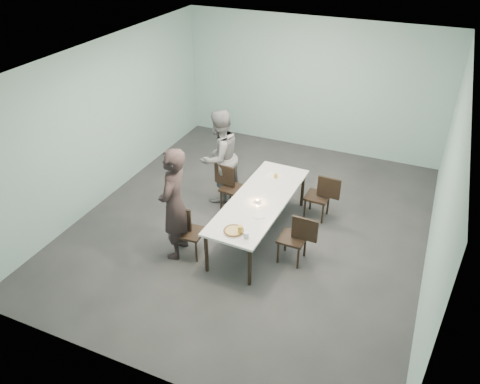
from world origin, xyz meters
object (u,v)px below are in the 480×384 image
at_px(chair_far_right, 322,194).
at_px(water_tumbler, 246,235).
at_px(side_plate, 259,216).
at_px(chair_near_left, 186,228).
at_px(chair_near_right, 297,236).
at_px(diner_far, 219,157).
at_px(table, 260,202).
at_px(pizza, 234,231).
at_px(amber_tumbler, 276,176).
at_px(tealight, 258,201).
at_px(beer_glass, 240,230).
at_px(diner_near, 174,204).
at_px(chair_far_left, 230,184).

distance_m(chair_far_right, water_tumbler, 2.15).
bearing_deg(water_tumbler, side_plate, 92.42).
relative_size(chair_near_left, side_plate, 4.83).
relative_size(chair_far_right, water_tumbler, 9.67).
distance_m(chair_near_right, diner_far, 2.35).
bearing_deg(table, pizza, -91.53).
distance_m(water_tumbler, amber_tumbler, 1.85).
xyz_separation_m(chair_far_right, tealight, (-0.84, -1.07, 0.27)).
bearing_deg(side_plate, table, 110.40).
relative_size(diner_far, pizza, 5.39).
xyz_separation_m(chair_far_right, beer_glass, (-0.76, -1.99, 0.32)).
height_order(chair_near_left, chair_far_right, same).
height_order(chair_near_left, diner_near, diner_near).
bearing_deg(table, chair_far_right, 48.86).
height_order(side_plate, tealight, tealight).
distance_m(chair_far_right, diner_far, 2.04).
bearing_deg(chair_near_right, diner_far, -30.73).
distance_m(chair_far_right, side_plate, 1.60).
relative_size(diner_near, amber_tumbler, 24.05).
distance_m(chair_far_left, diner_far, 0.56).
bearing_deg(chair_near_left, chair_near_right, 12.93).
bearing_deg(pizza, amber_tumbler, 88.98).
bearing_deg(table, water_tumbler, -79.43).
distance_m(diner_far, pizza, 2.16).
relative_size(chair_far_left, beer_glass, 5.80).
distance_m(diner_near, side_plate, 1.36).
height_order(pizza, beer_glass, beer_glass).
height_order(water_tumbler, amber_tumbler, water_tumbler).
xyz_separation_m(chair_far_right, diner_near, (-1.91, -1.95, 0.46)).
xyz_separation_m(table, chair_near_right, (0.81, -0.41, -0.19)).
height_order(chair_far_left, pizza, chair_far_left).
bearing_deg(beer_glass, pizza, 173.84).
height_order(chair_far_left, amber_tumbler, chair_far_left).
bearing_deg(table, beer_glass, -85.15).
xyz_separation_m(side_plate, amber_tumbler, (-0.17, 1.24, 0.04)).
distance_m(chair_near_left, chair_far_left, 1.55).
bearing_deg(diner_near, tealight, 120.71).
bearing_deg(chair_near_left, chair_far_right, 43.18).
bearing_deg(diner_near, pizza, 79.62).
xyz_separation_m(tealight, amber_tumbler, (0.00, 0.88, 0.02)).
bearing_deg(chair_near_right, diner_near, 18.70).
height_order(table, side_plate, side_plate).
bearing_deg(chair_near_left, pizza, -9.21).
bearing_deg(chair_near_right, chair_near_left, 18.19).
bearing_deg(diner_near, diner_far, 173.61).
distance_m(beer_glass, water_tumbler, 0.12).
height_order(diner_far, side_plate, diner_far).
height_order(chair_far_right, tealight, chair_far_right).
height_order(chair_far_left, side_plate, chair_far_left).
height_order(chair_far_left, chair_near_right, same).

